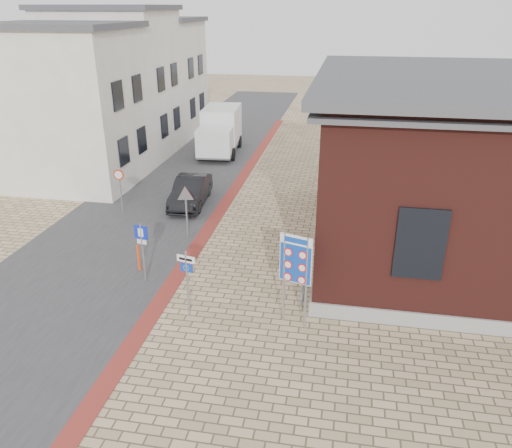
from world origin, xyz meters
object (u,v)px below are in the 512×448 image
Objects in this scene: box_truck at (220,131)px; parking_sign at (142,243)px; border_sign at (296,261)px; sedan at (191,191)px; bollard at (139,258)px; essen_sign at (187,275)px.

parking_sign is at bearing -89.68° from box_truck.
border_sign is at bearing -74.19° from box_truck.
bollard is at bearing -93.30° from sedan.
sedan is 9.56m from box_truck.
box_truck is at bearing 103.74° from parking_sign.
essen_sign is at bearing -30.70° from parking_sign.
sedan is 0.72× the size of box_truck.
sedan is 7.65m from parking_sign.
sedan is at bearing 141.26° from border_sign.
sedan is 9.82m from essen_sign.
sedan is 1.84× the size of parking_sign.
sedan is 11.13m from border_sign.
essen_sign reaches higher than parking_sign.
sedan is 6.87m from bollard.
bollard is (-0.52, 0.71, -0.99)m from parking_sign.
border_sign reaches higher than essen_sign.
parking_sign is 1.32m from bollard.
sedan is at bearing 103.55° from parking_sign.
sedan reaches higher than bollard.
box_truck is 1.90× the size of border_sign.
essen_sign reaches higher than sedan.
box_truck reaches higher than parking_sign.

